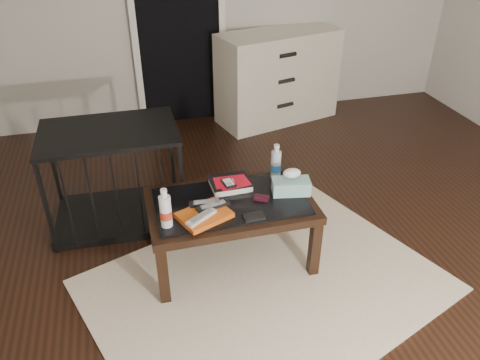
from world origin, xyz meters
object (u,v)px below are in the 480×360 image
object	(u,v)px
textbook	(230,184)
tissue_box	(291,186)
water_bottle_right	(276,161)
dresser	(277,77)
pet_crate	(118,192)
water_bottle_left	(165,208)
coffee_table	(231,209)

from	to	relation	value
textbook	tissue_box	world-z (taller)	tissue_box
textbook	water_bottle_right	distance (m)	0.33
water_bottle_right	tissue_box	size ratio (longest dim) A/B	1.03
dresser	tissue_box	size ratio (longest dim) A/B	5.60
textbook	water_bottle_right	xyz separation A→B (m)	(0.31, 0.04, 0.10)
pet_crate	tissue_box	xyz separation A→B (m)	(1.06, -0.65, 0.28)
dresser	pet_crate	xyz separation A→B (m)	(-1.66, -1.40, -0.22)
textbook	water_bottle_left	world-z (taller)	water_bottle_left
tissue_box	dresser	bearing A→B (deg)	84.40
water_bottle_left	tissue_box	world-z (taller)	water_bottle_left
dresser	water_bottle_right	xyz separation A→B (m)	(-0.64, -1.86, 0.13)
dresser	tissue_box	xyz separation A→B (m)	(-0.60, -2.05, 0.06)
dresser	water_bottle_right	distance (m)	1.97
pet_crate	water_bottle_left	bearing A→B (deg)	-68.49
coffee_table	textbook	bearing A→B (deg)	76.81
coffee_table	water_bottle_left	bearing A→B (deg)	-159.68
pet_crate	water_bottle_right	xyz separation A→B (m)	(1.02, -0.46, 0.35)
dresser	textbook	xyz separation A→B (m)	(-0.95, -1.90, 0.03)
water_bottle_left	water_bottle_right	distance (m)	0.82
pet_crate	water_bottle_right	distance (m)	1.17
coffee_table	water_bottle_right	world-z (taller)	water_bottle_right
coffee_table	water_bottle_right	xyz separation A→B (m)	(0.35, 0.19, 0.18)
coffee_table	tissue_box	size ratio (longest dim) A/B	4.35
coffee_table	water_bottle_left	xyz separation A→B (m)	(-0.40, -0.15, 0.18)
dresser	pet_crate	size ratio (longest dim) A/B	1.39
coffee_table	pet_crate	xyz separation A→B (m)	(-0.67, 0.64, -0.17)
water_bottle_left	tissue_box	bearing A→B (deg)	10.10
dresser	textbook	bearing A→B (deg)	-131.29
coffee_table	water_bottle_right	bearing A→B (deg)	28.23
dresser	water_bottle_left	bearing A→B (deg)	-136.99
dresser	water_bottle_right	size ratio (longest dim) A/B	5.41
tissue_box	water_bottle_right	bearing A→B (deg)	111.02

